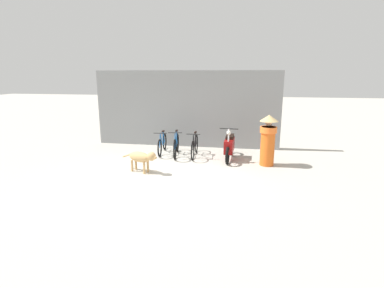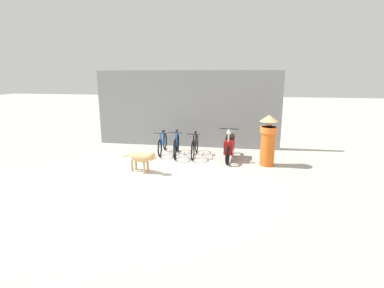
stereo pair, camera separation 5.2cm
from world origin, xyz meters
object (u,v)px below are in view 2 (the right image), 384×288
at_px(motorcycle, 229,146).
at_px(stray_dog, 142,157).
at_px(bicycle_2, 195,146).
at_px(person_in_robes, 268,139).
at_px(bicycle_0, 163,144).
at_px(bicycle_1, 176,145).

xyz_separation_m(motorcycle, stray_dog, (-2.39, -1.80, 0.00)).
xyz_separation_m(bicycle_2, person_in_robes, (2.37, -0.64, 0.49)).
distance_m(bicycle_0, stray_dog, 2.18).
distance_m(bicycle_1, stray_dog, 2.02).
height_order(motorcycle, person_in_robes, person_in_robes).
height_order(bicycle_0, stray_dog, bicycle_0).
relative_size(bicycle_0, stray_dog, 1.32).
xyz_separation_m(bicycle_0, motorcycle, (2.39, -0.38, 0.11)).
xyz_separation_m(bicycle_0, bicycle_2, (1.21, -0.22, 0.02)).
xyz_separation_m(bicycle_2, stray_dog, (-1.21, -1.95, 0.09)).
height_order(bicycle_0, bicycle_1, bicycle_1).
bearing_deg(motorcycle, bicycle_1, -92.27).
bearing_deg(bicycle_0, stray_dog, -5.13).
height_order(bicycle_1, person_in_robes, person_in_robes).
relative_size(bicycle_2, person_in_robes, 1.04).
xyz_separation_m(bicycle_0, bicycle_1, (0.56, -0.24, 0.03)).
height_order(bicycle_1, bicycle_2, bicycle_1).
bearing_deg(bicycle_1, bicycle_2, 83.85).
relative_size(motorcycle, person_in_robes, 1.12).
distance_m(stray_dog, person_in_robes, 3.84).
xyz_separation_m(motorcycle, person_in_robes, (1.19, -0.48, 0.41)).
distance_m(bicycle_2, person_in_robes, 2.50).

